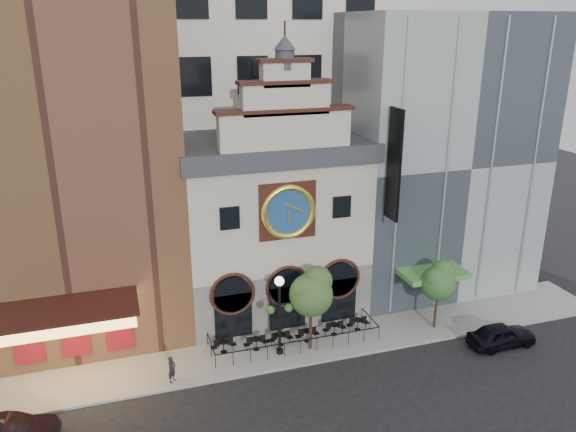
# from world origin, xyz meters

# --- Properties ---
(ground) EXTENTS (120.00, 120.00, 0.00)m
(ground) POSITION_xyz_m (0.00, 0.00, 0.00)
(ground) COLOR black
(ground) RESTS_ON ground
(sidewalk) EXTENTS (44.00, 5.00, 0.15)m
(sidewalk) POSITION_xyz_m (0.00, 2.50, 0.07)
(sidewalk) COLOR gray
(sidewalk) RESTS_ON ground
(clock_building) EXTENTS (12.60, 8.78, 18.65)m
(clock_building) POSITION_xyz_m (0.00, 7.82, 6.69)
(clock_building) COLOR #605E5B
(clock_building) RESTS_ON ground
(theater_building) EXTENTS (14.00, 15.60, 25.00)m
(theater_building) POSITION_xyz_m (-13.00, 9.96, 12.60)
(theater_building) COLOR brown
(theater_building) RESTS_ON ground
(retail_building) EXTENTS (14.00, 14.40, 20.00)m
(retail_building) POSITION_xyz_m (12.99, 9.99, 10.14)
(retail_building) COLOR gray
(retail_building) RESTS_ON ground
(office_tower) EXTENTS (20.00, 16.00, 40.00)m
(office_tower) POSITION_xyz_m (0.00, 20.00, 20.00)
(office_tower) COLOR silver
(office_tower) RESTS_ON ground
(cafe_railing) EXTENTS (10.60, 2.60, 0.90)m
(cafe_railing) POSITION_xyz_m (0.00, 2.50, 0.60)
(cafe_railing) COLOR black
(cafe_railing) RESTS_ON sidewalk
(bistro_0) EXTENTS (1.58, 0.68, 0.90)m
(bistro_0) POSITION_xyz_m (-4.50, 2.76, 0.61)
(bistro_0) COLOR black
(bistro_0) RESTS_ON sidewalk
(bistro_1) EXTENTS (1.58, 0.68, 0.90)m
(bistro_1) POSITION_xyz_m (-2.51, 2.46, 0.61)
(bistro_1) COLOR black
(bistro_1) RESTS_ON sidewalk
(bistro_2) EXTENTS (1.58, 0.68, 0.90)m
(bistro_2) POSITION_xyz_m (-0.91, 2.49, 0.61)
(bistro_2) COLOR black
(bistro_2) RESTS_ON sidewalk
(bistro_3) EXTENTS (1.58, 0.68, 0.90)m
(bistro_3) POSITION_xyz_m (0.84, 2.42, 0.61)
(bistro_3) COLOR black
(bistro_3) RESTS_ON sidewalk
(bistro_4) EXTENTS (1.58, 0.68, 0.90)m
(bistro_4) POSITION_xyz_m (2.78, 2.61, 0.61)
(bistro_4) COLOR black
(bistro_4) RESTS_ON sidewalk
(bistro_5) EXTENTS (1.58, 0.68, 0.90)m
(bistro_5) POSITION_xyz_m (4.50, 2.71, 0.61)
(bistro_5) COLOR black
(bistro_5) RESTS_ON sidewalk
(car_right) EXTENTS (4.43, 1.78, 1.51)m
(car_right) POSITION_xyz_m (12.46, -1.59, 0.75)
(car_right) COLOR black
(car_right) RESTS_ON ground
(pedestrian) EXTENTS (0.67, 0.69, 1.59)m
(pedestrian) POSITION_xyz_m (-7.87, 0.71, 0.95)
(pedestrian) COLOR black
(pedestrian) RESTS_ON sidewalk
(lamppost) EXTENTS (1.65, 0.61, 5.17)m
(lamppost) POSITION_xyz_m (-1.23, 1.62, 3.35)
(lamppost) COLOR black
(lamppost) RESTS_ON sidewalk
(tree_left) EXTENTS (2.78, 2.67, 5.35)m
(tree_left) POSITION_xyz_m (0.80, 1.62, 4.07)
(tree_left) COLOR #382619
(tree_left) RESTS_ON sidewalk
(tree_right) EXTENTS (2.41, 2.32, 4.65)m
(tree_right) POSITION_xyz_m (9.59, 1.53, 3.56)
(tree_right) COLOR #382619
(tree_right) RESTS_ON sidewalk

